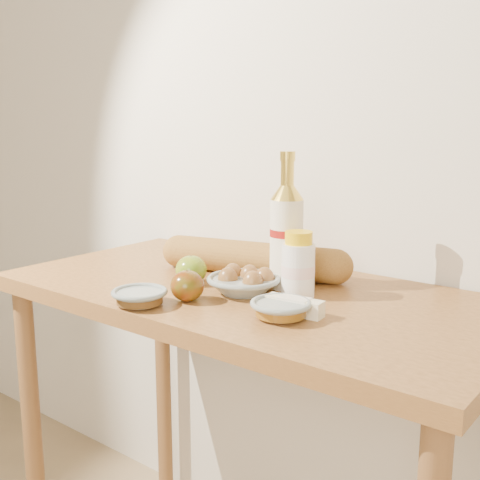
# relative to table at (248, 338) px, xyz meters

# --- Properties ---
(back_wall) EXTENTS (3.50, 0.02, 2.60)m
(back_wall) POSITION_rel_table_xyz_m (0.00, 0.33, 0.52)
(back_wall) COLOR silver
(back_wall) RESTS_ON ground
(table) EXTENTS (1.20, 0.60, 0.90)m
(table) POSITION_rel_table_xyz_m (0.00, 0.00, 0.00)
(table) COLOR #A66E35
(table) RESTS_ON ground
(bourbon_bottle) EXTENTS (0.10, 0.10, 0.32)m
(bourbon_bottle) POSITION_rel_table_xyz_m (0.07, 0.06, 0.25)
(bourbon_bottle) COLOR white
(bourbon_bottle) RESTS_ON table
(cream_bottle) EXTENTS (0.08, 0.08, 0.15)m
(cream_bottle) POSITION_rel_table_xyz_m (0.13, 0.02, 0.19)
(cream_bottle) COLOR white
(cream_bottle) RESTS_ON table
(egg_bowl) EXTENTS (0.20, 0.20, 0.06)m
(egg_bowl) POSITION_rel_table_xyz_m (0.02, -0.03, 0.15)
(egg_bowl) COLOR gray
(egg_bowl) RESTS_ON table
(baguette) EXTENTS (0.52, 0.21, 0.09)m
(baguette) POSITION_rel_table_xyz_m (-0.06, 0.10, 0.17)
(baguette) COLOR #AA7834
(baguette) RESTS_ON table
(apple_yellowgreen) EXTENTS (0.09, 0.09, 0.07)m
(apple_yellowgreen) POSITION_rel_table_xyz_m (-0.13, -0.06, 0.16)
(apple_yellowgreen) COLOR #9B931F
(apple_yellowgreen) RESTS_ON table
(apple_redgreen_front) EXTENTS (0.09, 0.09, 0.07)m
(apple_redgreen_front) POSITION_rel_table_xyz_m (-0.04, -0.16, 0.16)
(apple_redgreen_front) COLOR maroon
(apple_redgreen_front) RESTS_ON table
(sugar_bowl) EXTENTS (0.13, 0.13, 0.03)m
(sugar_bowl) POSITION_rel_table_xyz_m (-0.10, -0.25, 0.14)
(sugar_bowl) COLOR gray
(sugar_bowl) RESTS_ON table
(syrup_bowl) EXTENTS (0.14, 0.14, 0.04)m
(syrup_bowl) POSITION_rel_table_xyz_m (0.18, -0.13, 0.14)
(syrup_bowl) COLOR gray
(syrup_bowl) RESTS_ON table
(butter_stick) EXTENTS (0.12, 0.05, 0.04)m
(butter_stick) POSITION_rel_table_xyz_m (0.19, -0.10, 0.14)
(butter_stick) COLOR #F7ECBF
(butter_stick) RESTS_ON table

